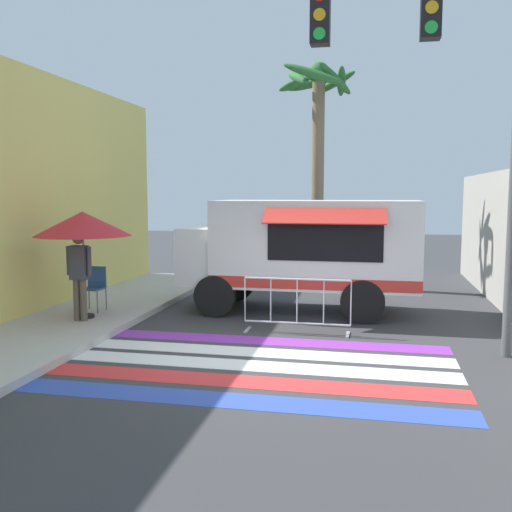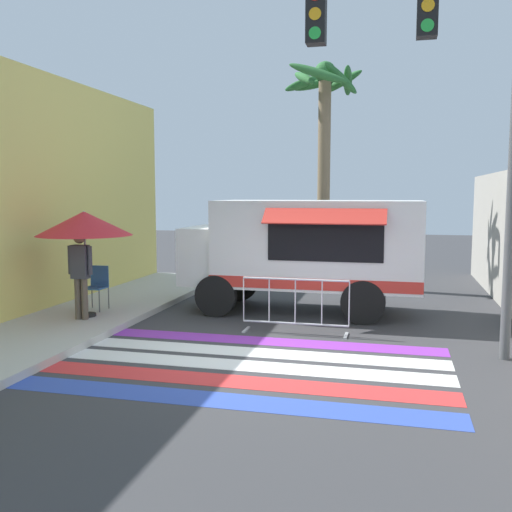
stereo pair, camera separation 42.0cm
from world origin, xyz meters
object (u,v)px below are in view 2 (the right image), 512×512
at_px(folding_chair, 97,283).
at_px(vendor_person, 80,269).
at_px(food_truck, 300,247).
at_px(barricade_front, 295,306).
at_px(palm_tree, 324,129).
at_px(traffic_signal_pole, 433,67).
at_px(patio_umbrella, 84,224).

xyz_separation_m(folding_chair, vendor_person, (0.20, -1.00, 0.44)).
distance_m(food_truck, barricade_front, 2.26).
relative_size(folding_chair, barricade_front, 0.46).
relative_size(barricade_front, palm_tree, 0.33).
bearing_deg(food_truck, folding_chair, -161.26).
distance_m(vendor_person, barricade_front, 4.37).
bearing_deg(barricade_front, folding_chair, 172.57).
distance_m(traffic_signal_pole, folding_chair, 8.03).
bearing_deg(traffic_signal_pole, food_truck, 131.52).
xyz_separation_m(folding_chair, barricade_front, (4.50, -0.59, -0.19)).
xyz_separation_m(folding_chair, palm_tree, (4.28, 5.19, 3.77)).
distance_m(barricade_front, palm_tree, 7.00).
bearing_deg(vendor_person, barricade_front, -11.62).
xyz_separation_m(traffic_signal_pole, vendor_person, (-6.64, 0.47, -3.50)).
bearing_deg(food_truck, vendor_person, -148.88).
height_order(food_truck, barricade_front, food_truck).
height_order(vendor_person, palm_tree, palm_tree).
relative_size(patio_umbrella, folding_chair, 2.28).
bearing_deg(folding_chair, vendor_person, -91.97).
distance_m(folding_chair, palm_tree, 7.71).
relative_size(vendor_person, palm_tree, 0.28).
height_order(traffic_signal_pole, palm_tree, traffic_signal_pole).
bearing_deg(patio_umbrella, vendor_person, -80.38).
distance_m(traffic_signal_pole, barricade_front, 4.82).
bearing_deg(vendor_person, patio_umbrella, 82.48).
relative_size(food_truck, vendor_person, 2.96).
distance_m(patio_umbrella, barricade_front, 4.61).
height_order(vendor_person, barricade_front, vendor_person).
distance_m(patio_umbrella, palm_tree, 7.61).
bearing_deg(folding_chair, barricade_front, -20.84).
height_order(folding_chair, vendor_person, vendor_person).
bearing_deg(barricade_front, palm_tree, 92.20).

